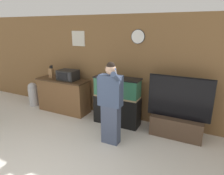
% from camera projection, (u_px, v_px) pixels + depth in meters
% --- Properties ---
extents(wall_back_paneled, '(10.00, 0.08, 2.60)m').
position_uv_depth(wall_back_paneled, '(115.00, 68.00, 5.12)').
color(wall_back_paneled, brown).
rests_on(wall_back_paneled, ground_plane).
extents(counter_island, '(1.49, 0.54, 0.94)m').
position_uv_depth(counter_island, '(64.00, 95.00, 5.59)').
color(counter_island, brown).
rests_on(counter_island, ground_plane).
extents(microwave, '(0.52, 0.39, 0.27)m').
position_uv_depth(microwave, '(68.00, 75.00, 5.36)').
color(microwave, black).
rests_on(microwave, counter_island).
extents(knife_block, '(0.12, 0.11, 0.36)m').
position_uv_depth(knife_block, '(51.00, 73.00, 5.59)').
color(knife_block, olive).
rests_on(knife_block, counter_island).
extents(aquarium_on_stand, '(1.12, 0.38, 1.18)m').
position_uv_depth(aquarium_on_stand, '(117.00, 101.00, 4.82)').
color(aquarium_on_stand, black).
rests_on(aquarium_on_stand, ground_plane).
extents(tv_on_stand, '(1.31, 0.40, 1.35)m').
position_uv_depth(tv_on_stand, '(177.00, 120.00, 4.30)').
color(tv_on_stand, '#4C3828').
rests_on(tv_on_stand, ground_plane).
extents(person_standing, '(0.53, 0.40, 1.69)m').
position_uv_depth(person_standing, '(110.00, 103.00, 3.93)').
color(person_standing, '#424C66').
rests_on(person_standing, ground_plane).
extents(trash_bin, '(0.28, 0.28, 0.71)m').
position_uv_depth(trash_bin, '(33.00, 94.00, 6.04)').
color(trash_bin, '#B7B7BC').
rests_on(trash_bin, ground_plane).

